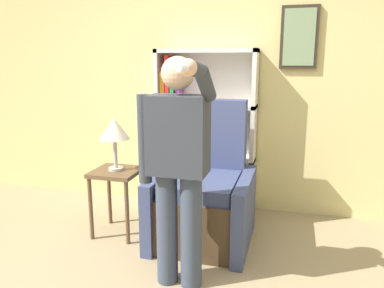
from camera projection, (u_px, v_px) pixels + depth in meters
name	position (u px, v px, depth m)	size (l,w,h in m)	color
wall_back	(206.00, 77.00, 3.93)	(8.00, 0.11, 2.80)	#DBCC84
bookcase	(197.00, 132.00, 3.92)	(1.02, 0.28, 1.68)	silver
armchair	(204.00, 198.00, 3.31)	(0.83, 0.86, 1.23)	#4C3823
person_standing	(178.00, 162.00, 2.50)	(0.54, 0.78, 1.60)	#384256
side_table	(117.00, 183.00, 3.38)	(0.41, 0.41, 0.61)	brown
table_lamp	(114.00, 130.00, 3.28)	(0.26, 0.26, 0.47)	#B7B2A8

